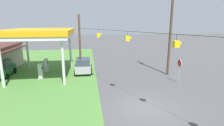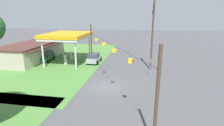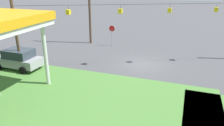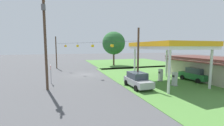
# 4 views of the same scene
# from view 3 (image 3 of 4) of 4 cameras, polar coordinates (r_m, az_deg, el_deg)

# --- Properties ---
(ground_plane) EXTENTS (160.00, 160.00, 0.00)m
(ground_plane) POSITION_cam_3_polar(r_m,az_deg,el_deg) (20.78, 7.97, -0.42)
(ground_plane) COLOR #4C4C4F
(car_at_pumps_front) EXTENTS (4.34, 2.13, 1.81)m
(car_at_pumps_front) POSITION_cam_3_polar(r_m,az_deg,el_deg) (21.09, -23.39, 1.03)
(car_at_pumps_front) COLOR #9E9EA3
(car_at_pumps_front) RESTS_ON ground
(stop_sign_roadside) EXTENTS (0.80, 0.08, 2.50)m
(stop_sign_roadside) POSITION_cam_3_polar(r_m,az_deg,el_deg) (26.40, -0.01, 8.39)
(stop_sign_roadside) COLOR #99999E
(stop_sign_roadside) RESTS_ON ground
(signal_span_gantry) EXTENTS (19.68, 10.24, 7.10)m
(signal_span_gantry) POSITION_cam_3_polar(r_m,az_deg,el_deg) (19.75, 8.54, 10.24)
(signal_span_gantry) COLOR #4C3828
(signal_span_gantry) RESTS_ON ground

